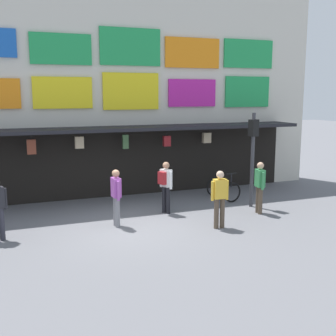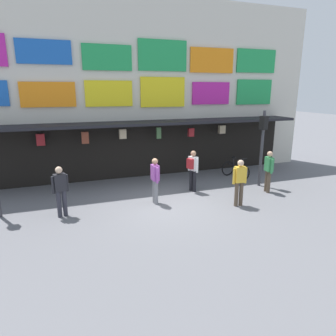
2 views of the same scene
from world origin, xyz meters
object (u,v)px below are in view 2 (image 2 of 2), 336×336
bicycle_parked (236,170)px  pedestrian_in_purple (193,168)px  traffic_light_far (262,136)px  pedestrian_in_green (239,179)px  pedestrian_in_blue (269,169)px  pedestrian_in_white (155,178)px  pedestrian_in_black (61,189)px

bicycle_parked → pedestrian_in_purple: size_ratio=0.74×
traffic_light_far → pedestrian_in_purple: size_ratio=1.90×
traffic_light_far → pedestrian_in_green: size_ratio=1.90×
pedestrian_in_blue → pedestrian_in_white: bearing=176.2°
bicycle_parked → pedestrian_in_purple: bearing=-159.3°
traffic_light_far → pedestrian_in_blue: (-0.21, -0.83, -1.19)m
pedestrian_in_purple → pedestrian_in_green: bearing=-65.3°
pedestrian_in_black → pedestrian_in_green: size_ratio=1.00×
bicycle_parked → pedestrian_in_green: 3.48m
pedestrian_in_blue → pedestrian_in_green: bearing=-155.1°
bicycle_parked → pedestrian_in_blue: (0.19, -2.08, 0.55)m
pedestrian_in_white → pedestrian_in_black: bearing=-177.9°
pedestrian_in_purple → pedestrian_in_green: (0.91, -1.97, 0.00)m
traffic_light_far → pedestrian_in_purple: (-3.03, 0.25, -1.16)m
pedestrian_in_purple → pedestrian_in_blue: (2.82, -1.08, -0.04)m
bicycle_parked → pedestrian_in_black: size_ratio=0.74×
traffic_light_far → bicycle_parked: bearing=107.8°
pedestrian_in_green → pedestrian_in_blue: 2.11m
pedestrian_in_white → pedestrian_in_blue: bearing=-3.8°
traffic_light_far → pedestrian_in_green: traffic_light_far is taller
bicycle_parked → pedestrian_in_white: (-4.44, -1.77, 0.55)m
pedestrian_in_black → pedestrian_in_blue: same height
bicycle_parked → pedestrian_in_green: pedestrian_in_green is taller
pedestrian_in_purple → pedestrian_in_green: size_ratio=1.00×
bicycle_parked → pedestrian_in_white: pedestrian_in_white is taller
traffic_light_far → pedestrian_in_blue: traffic_light_far is taller
traffic_light_far → pedestrian_in_white: traffic_light_far is taller
traffic_light_far → pedestrian_in_green: 2.97m
bicycle_parked → pedestrian_in_white: size_ratio=0.74×
bicycle_parked → pedestrian_in_green: bearing=-120.1°
pedestrian_in_black → pedestrian_in_white: same height
bicycle_parked → pedestrian_in_blue: size_ratio=0.74×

